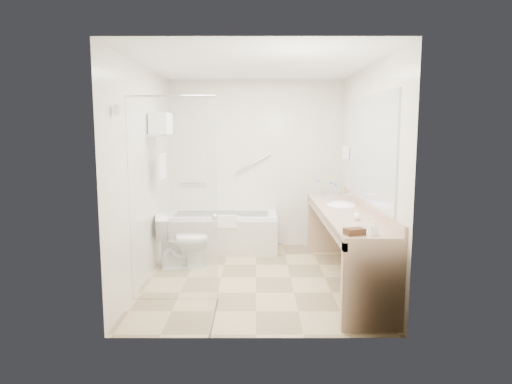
{
  "coord_description": "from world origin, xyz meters",
  "views": [
    {
      "loc": [
        0.0,
        -5.3,
        1.79
      ],
      "look_at": [
        0.0,
        0.3,
        1.0
      ],
      "focal_mm": 32.0,
      "sensor_mm": 36.0,
      "label": 1
    }
  ],
  "objects_px": {
    "amenity_basket": "(354,231)",
    "vanity_counter": "(345,228)",
    "bathtub": "(222,232)",
    "water_bottle_left": "(331,189)",
    "toilet": "(182,241)"
  },
  "relations": [
    {
      "from": "bathtub",
      "to": "toilet",
      "type": "height_order",
      "value": "toilet"
    },
    {
      "from": "toilet",
      "to": "water_bottle_left",
      "type": "height_order",
      "value": "water_bottle_left"
    },
    {
      "from": "amenity_basket",
      "to": "bathtub",
      "type": "bearing_deg",
      "value": 117.93
    },
    {
      "from": "vanity_counter",
      "to": "water_bottle_left",
      "type": "xyz_separation_m",
      "value": [
        0.03,
        1.21,
        0.29
      ]
    },
    {
      "from": "bathtub",
      "to": "amenity_basket",
      "type": "height_order",
      "value": "amenity_basket"
    },
    {
      "from": "water_bottle_left",
      "to": "bathtub",
      "type": "bearing_deg",
      "value": 173.4
    },
    {
      "from": "toilet",
      "to": "amenity_basket",
      "type": "height_order",
      "value": "amenity_basket"
    },
    {
      "from": "vanity_counter",
      "to": "toilet",
      "type": "relative_size",
      "value": 3.92
    },
    {
      "from": "bathtub",
      "to": "water_bottle_left",
      "type": "xyz_separation_m",
      "value": [
        1.55,
        -0.18,
        0.66
      ]
    },
    {
      "from": "vanity_counter",
      "to": "toilet",
      "type": "bearing_deg",
      "value": 163.53
    },
    {
      "from": "toilet",
      "to": "water_bottle_left",
      "type": "relative_size",
      "value": 3.74
    },
    {
      "from": "amenity_basket",
      "to": "vanity_counter",
      "type": "bearing_deg",
      "value": 82.86
    },
    {
      "from": "water_bottle_left",
      "to": "amenity_basket",
      "type": "bearing_deg",
      "value": -94.25
    },
    {
      "from": "toilet",
      "to": "water_bottle_left",
      "type": "xyz_separation_m",
      "value": [
        2.0,
        0.63,
        0.6
      ]
    },
    {
      "from": "amenity_basket",
      "to": "water_bottle_left",
      "type": "xyz_separation_m",
      "value": [
        0.18,
        2.41,
        0.06
      ]
    }
  ]
}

